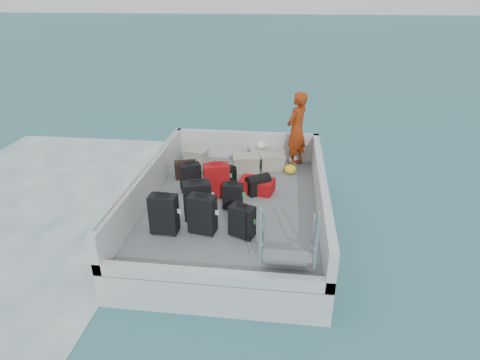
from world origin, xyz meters
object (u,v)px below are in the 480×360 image
Objects in this scene: suitcase_3 at (202,215)px; crate_0 at (196,157)px; suitcase_4 at (197,200)px; suitcase_7 at (233,196)px; suitcase_5 at (216,181)px; crate_2 at (261,156)px; suitcase_0 at (164,215)px; crate_3 at (272,162)px; crate_1 at (246,164)px; suitcase_2 at (191,177)px; suitcase_8 at (257,185)px; passenger at (297,130)px; suitcase_6 at (242,222)px.

suitcase_3 is 3.22m from crate_0.
suitcase_7 is at bearing 14.96° from suitcase_4.
crate_2 is (0.78, 1.93, -0.19)m from suitcase_5.
suitcase_0 is 1.03× the size of suitcase_3.
suitcase_5 is 2.09m from crate_2.
suitcase_3 is (0.66, 0.09, -0.01)m from suitcase_0.
crate_3 is at bearing 62.36° from suitcase_0.
suitcase_5 is 1.91m from crate_0.
suitcase_4 reaches higher than suitcase_7.
crate_2 is (0.99, 2.83, -0.20)m from suitcase_4.
crate_3 is (0.60, 0.22, -0.01)m from crate_1.
suitcase_8 is (1.40, 0.12, -0.17)m from suitcase_2.
suitcase_2 is at bearing -20.38° from passenger.
passenger is (0.83, -0.09, 0.74)m from crate_2.
suitcase_2 is 1.04× the size of suitcase_6.
suitcase_7 is (0.99, -0.67, -0.04)m from suitcase_2.
suitcase_8 is at bearing 52.44° from suitcase_0.
crate_0 is at bearing 114.88° from suitcase_3.
crate_0 is at bearing 82.97° from suitcase_4.
crate_2 is (1.45, 3.41, -0.20)m from suitcase_0.
passenger is at bearing 97.44° from suitcase_6.
suitcase_6 is 1.06× the size of crate_2.
passenger is at bearing 57.43° from suitcase_0.
suitcase_0 is 1.68m from suitcase_2.
suitcase_4 reaches higher than suitcase_6.
crate_3 is at bearing 106.10° from suitcase_6.
suitcase_5 is at bearing -124.20° from crate_3.
suitcase_6 reaches higher than crate_0.
suitcase_6 is at bearing 6.62° from suitcase_3.
suitcase_6 is 3.37m from crate_2.
suitcase_8 is 1.29m from crate_3.
suitcase_5 is 1.45m from crate_1.
suitcase_0 is 4.07m from passenger.
suitcase_3 is 1.21× the size of crate_1.
suitcase_2 is 1.16× the size of suitcase_7.
suitcase_3 is 1.39m from suitcase_5.
suitcase_3 is at bearing 166.59° from suitcase_8.
suitcase_5 reaches higher than suitcase_2.
suitcase_0 reaches higher than suitcase_8.
crate_3 is 0.96m from passenger.
suitcase_3 is 1.01× the size of suitcase_5.
suitcase_0 is 0.67m from suitcase_3.
crate_0 is at bearing 121.94° from suitcase_7.
suitcase_5 is (0.01, 1.39, -0.00)m from suitcase_3.
suitcase_5 is 0.63m from suitcase_7.
suitcase_0 is 1.42× the size of crate_0.
passenger reaches higher than suitcase_4.
crate_1 is at bearing 70.08° from suitcase_0.
suitcase_2 reaches higher than suitcase_8.
suitcase_2 is at bearing 151.48° from suitcase_6.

